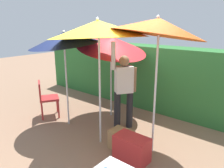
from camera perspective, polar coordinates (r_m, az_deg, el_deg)
name	(u,v)px	position (r m, az deg, el deg)	size (l,w,h in m)	color
ground_plane	(102,141)	(4.41, -2.57, -14.73)	(24.00, 24.00, 0.00)	#937056
hedge_row	(159,78)	(5.83, 12.24, 1.48)	(8.00, 0.70, 1.66)	#2D7033
umbrella_rainbow	(112,43)	(5.07, 0.04, 10.66)	(1.69, 1.66, 2.16)	silver
umbrella_orange	(64,39)	(4.65, -12.49, 11.49)	(1.49, 1.48, 2.16)	silver
umbrella_yellow	(98,29)	(3.77, -3.65, 14.12)	(1.73, 1.72, 2.37)	silver
umbrella_navy	(158,27)	(3.55, 12.04, 14.45)	(1.52, 1.52, 2.47)	silver
person_vendor	(124,87)	(4.57, 3.11, -0.80)	(0.40, 0.50, 1.88)	black
chair_plastic	(46,97)	(5.50, -16.97, -3.22)	(0.61, 0.61, 0.89)	#B72D2D
cooler_box	(132,149)	(3.79, 5.20, -16.53)	(0.58, 0.33, 0.43)	red
crate_cardboard	(121,140)	(4.09, 2.45, -14.44)	(0.40, 0.31, 0.36)	#9E7A4C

